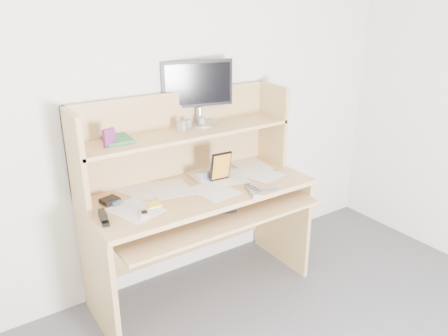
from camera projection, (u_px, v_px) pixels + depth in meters
back_wall at (173, 99)px, 2.75m from camera, size 3.60×0.04×2.50m
desk at (194, 192)px, 2.77m from camera, size 1.40×0.70×1.30m
paper_clutter at (200, 188)px, 2.68m from camera, size 1.32×0.54×0.01m
keyboard at (194, 208)px, 2.62m from camera, size 0.51×0.34×0.03m
tv_remote at (253, 190)px, 2.63m from camera, size 0.12×0.20×0.02m
flip_phone at (143, 212)px, 2.34m from camera, size 0.07×0.10×0.02m
stapler at (104, 217)px, 2.28m from camera, size 0.06×0.15×0.04m
wallet at (110, 200)px, 2.48m from camera, size 0.11×0.10×0.02m
sticky_note_pad at (154, 205)px, 2.46m from camera, size 0.08×0.08×0.01m
digital_camera at (204, 175)px, 2.79m from camera, size 0.10×0.06×0.06m
game_case at (221, 166)px, 2.76m from camera, size 0.14×0.02×0.19m
blue_pen at (268, 189)px, 2.65m from camera, size 0.12×0.06×0.01m
card_box at (109, 138)px, 2.38m from camera, size 0.08×0.04×0.10m
shelf_book at (117, 139)px, 2.49m from camera, size 0.17×0.22×0.02m
chip_stack_a at (188, 124)px, 2.73m from camera, size 0.05×0.05×0.05m
chip_stack_b at (180, 126)px, 2.68m from camera, size 0.04×0.04×0.06m
chip_stack_c at (202, 122)px, 2.78m from camera, size 0.05×0.05×0.05m
chip_stack_d at (183, 126)px, 2.67m from camera, size 0.05×0.05×0.07m
monitor at (198, 91)px, 2.77m from camera, size 0.46×0.23×0.40m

